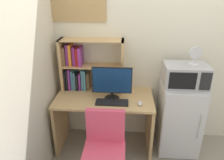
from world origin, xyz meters
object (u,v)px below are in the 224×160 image
object	(u,v)px
monitor	(112,82)
keyboard	(112,102)
computer_mouse	(140,103)
microwave	(185,75)
hutch_bookshelf	(82,66)
desk_chair	(105,157)
mini_fridge	(179,118)
desk_fan	(195,55)
wall_corkboard	(77,0)

from	to	relation	value
monitor	keyboard	bearing A→B (deg)	-86.10
computer_mouse	microwave	xyz separation A→B (m)	(0.53, 0.20, 0.29)
hutch_bookshelf	computer_mouse	distance (m)	0.89
monitor	desk_chair	distance (m)	0.85
mini_fridge	desk_chair	size ratio (longest dim) A/B	1.06
hutch_bookshelf	microwave	distance (m)	1.28
desk_fan	wall_corkboard	size ratio (longest dim) A/B	0.31
computer_mouse	desk_chair	xyz separation A→B (m)	(-0.37, -0.49, -0.38)
desk_chair	monitor	bearing A→B (deg)	86.69
keyboard	desk_fan	size ratio (longest dim) A/B	1.79
hutch_bookshelf	desk_chair	bearing A→B (deg)	-67.13
mini_fridge	hutch_bookshelf	bearing A→B (deg)	171.56
keyboard	hutch_bookshelf	bearing A→B (deg)	138.22
desk_fan	desk_chair	xyz separation A→B (m)	(-0.98, -0.68, -0.92)
wall_corkboard	hutch_bookshelf	bearing A→B (deg)	-66.35
keyboard	microwave	size ratio (longest dim) A/B	0.77
mini_fridge	wall_corkboard	size ratio (longest dim) A/B	1.34
hutch_bookshelf	microwave	world-z (taller)	hutch_bookshelf
desk_fan	desk_chair	size ratio (longest dim) A/B	0.24
microwave	desk_fan	bearing A→B (deg)	-3.96
hutch_bookshelf	desk_chair	size ratio (longest dim) A/B	0.91
hutch_bookshelf	mini_fridge	distance (m)	1.42
mini_fridge	wall_corkboard	xyz separation A→B (m)	(-1.31, 0.28, 1.41)
keyboard	desk_chair	size ratio (longest dim) A/B	0.44
hutch_bookshelf	computer_mouse	world-z (taller)	hutch_bookshelf
mini_fridge	wall_corkboard	distance (m)	1.95
microwave	desk_fan	distance (m)	0.26
microwave	desk_chair	size ratio (longest dim) A/B	0.56
monitor	mini_fridge	bearing A→B (deg)	4.70
monitor	mini_fridge	xyz separation A→B (m)	(0.87, 0.07, -0.52)
desk_fan	desk_chair	distance (m)	1.51
hutch_bookshelf	mini_fridge	size ratio (longest dim) A/B	0.86
keyboard	computer_mouse	xyz separation A→B (m)	(0.33, -0.02, 0.01)
hutch_bookshelf	desk_fan	bearing A→B (deg)	-8.07
monitor	computer_mouse	world-z (taller)	monitor
computer_mouse	wall_corkboard	world-z (taller)	wall_corkboard
mini_fridge	desk_fan	size ratio (longest dim) A/B	4.34
mini_fridge	microwave	size ratio (longest dim) A/B	1.87
hutch_bookshelf	keyboard	bearing A→B (deg)	-41.78
monitor	desk_chair	bearing A→B (deg)	-93.31
microwave	desk_fan	world-z (taller)	desk_fan
hutch_bookshelf	mini_fridge	xyz separation A→B (m)	(1.27, -0.19, -0.62)
desk_fan	monitor	bearing A→B (deg)	-175.80
wall_corkboard	computer_mouse	bearing A→B (deg)	-31.27
monitor	mini_fridge	size ratio (longest dim) A/B	0.51
hutch_bookshelf	wall_corkboard	world-z (taller)	wall_corkboard
computer_mouse	mini_fridge	xyz separation A→B (m)	(0.53, 0.19, -0.31)
microwave	computer_mouse	bearing A→B (deg)	-159.46
monitor	wall_corkboard	world-z (taller)	wall_corkboard
computer_mouse	desk_fan	distance (m)	0.83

